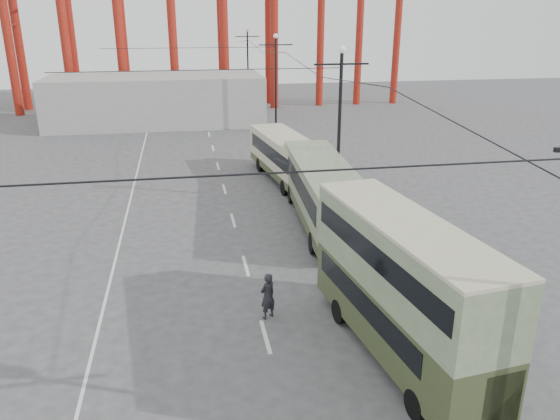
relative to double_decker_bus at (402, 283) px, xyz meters
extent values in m
plane|color=#454447|center=(-3.22, -2.11, -2.74)|extent=(160.00, 160.00, 0.00)
cube|color=silver|center=(-4.22, 16.89, -2.73)|extent=(0.15, 82.00, 0.01)
cube|color=silver|center=(2.18, 17.89, -2.73)|extent=(0.12, 120.00, 0.01)
cube|color=silver|center=(-10.22, 17.89, -2.73)|extent=(0.12, 120.00, 0.01)
cylinder|color=black|center=(2.38, 15.89, 1.76)|extent=(0.20, 0.20, 9.00)
cylinder|color=black|center=(2.38, 15.89, -2.49)|extent=(0.44, 0.44, 0.50)
cube|color=black|center=(2.38, 15.89, 5.56)|extent=(3.20, 0.10, 0.10)
sphere|color=white|center=(2.38, 15.89, 6.36)|extent=(0.44, 0.44, 0.44)
cylinder|color=black|center=(2.38, 37.89, 1.76)|extent=(0.20, 0.20, 9.00)
cylinder|color=black|center=(2.38, 37.89, -2.49)|extent=(0.44, 0.44, 0.50)
cube|color=black|center=(2.38, 37.89, 5.56)|extent=(3.20, 0.10, 0.10)
sphere|color=white|center=(2.38, 37.89, 6.36)|extent=(0.44, 0.44, 0.44)
cylinder|color=black|center=(2.38, 59.89, 1.76)|extent=(0.20, 0.20, 9.00)
cylinder|color=black|center=(2.38, 59.89, -2.49)|extent=(0.44, 0.44, 0.50)
cube|color=black|center=(2.38, 59.89, 5.56)|extent=(3.20, 0.10, 0.10)
sphere|color=white|center=(2.38, 59.89, 6.36)|extent=(0.44, 0.44, 0.44)
cylinder|color=maroon|center=(-25.22, 52.89, 6.26)|extent=(1.00, 1.00, 18.00)
cylinder|color=maroon|center=(-25.22, 56.89, 6.26)|extent=(1.00, 1.00, 18.00)
cylinder|color=maroon|center=(15.78, 53.89, 8.26)|extent=(0.90, 0.90, 22.00)
cylinder|color=maroon|center=(20.78, 53.89, 4.26)|extent=(0.90, 0.90, 14.00)
cube|color=gray|center=(-9.22, 44.89, -0.24)|extent=(22.00, 10.00, 5.00)
cube|color=#343F22|center=(0.00, 0.00, -1.24)|extent=(3.42, 9.31, 2.00)
cube|color=black|center=(0.00, 0.00, -0.83)|extent=(3.23, 7.51, 0.82)
cube|color=#657556|center=(0.00, 0.00, -0.10)|extent=(3.44, 9.32, 0.27)
cube|color=#657556|center=(0.00, 0.00, 1.04)|extent=(3.42, 9.31, 2.00)
cube|color=black|center=(0.00, 0.00, 1.13)|extent=(3.39, 8.78, 0.77)
cube|color=#BEBB99|center=(0.00, 0.00, 2.09)|extent=(3.44, 9.32, 0.11)
cylinder|color=black|center=(-1.35, 2.40, -2.28)|extent=(0.37, 0.93, 0.91)
cylinder|color=black|center=(0.69, 2.66, -2.28)|extent=(0.37, 0.93, 0.91)
cylinder|color=black|center=(-0.65, -3.02, -2.28)|extent=(0.37, 0.93, 0.91)
cylinder|color=black|center=(1.39, -2.75, -2.28)|extent=(0.37, 0.93, 0.91)
cube|color=#657556|center=(0.63, 12.65, -0.84)|extent=(3.41, 12.09, 2.61)
cube|color=black|center=(0.63, 12.65, -0.40)|extent=(3.37, 10.79, 1.03)
cube|color=#343F22|center=(0.63, 12.65, -1.87)|extent=(3.44, 12.09, 0.54)
cube|color=#657556|center=(0.63, 12.65, 0.56)|extent=(3.43, 12.09, 0.17)
cylinder|color=black|center=(-0.40, 16.08, -2.19)|extent=(0.37, 1.10, 1.09)
cylinder|color=black|center=(2.05, 15.94, -2.19)|extent=(0.37, 1.10, 1.09)
cylinder|color=black|center=(-0.82, 8.92, -2.19)|extent=(0.37, 1.10, 1.09)
cylinder|color=black|center=(1.63, 8.78, -2.19)|extent=(0.37, 1.10, 1.09)
cube|color=#BEBB99|center=(0.20, 21.21, -1.00)|extent=(3.70, 10.17, 2.39)
cube|color=black|center=(0.20, 21.21, -0.60)|extent=(3.59, 9.00, 0.94)
cube|color=#343F22|center=(0.20, 21.21, -1.94)|extent=(3.73, 10.18, 0.50)
cube|color=#BEBB99|center=(0.20, 21.21, 0.28)|extent=(3.72, 10.18, 0.16)
cylinder|color=black|center=(-1.24, 23.64, -2.24)|extent=(0.40, 1.02, 0.99)
cylinder|color=black|center=(0.99, 23.92, -2.24)|extent=(0.40, 1.02, 0.99)
cylinder|color=black|center=(-0.55, 18.11, -2.24)|extent=(0.40, 1.02, 0.99)
cylinder|color=black|center=(1.68, 18.39, -2.24)|extent=(0.40, 1.02, 0.99)
imported|color=black|center=(-3.93, 3.19, -1.81)|extent=(0.80, 0.73, 1.85)
camera|label=1|loc=(-6.71, -14.87, 8.16)|focal=35.00mm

